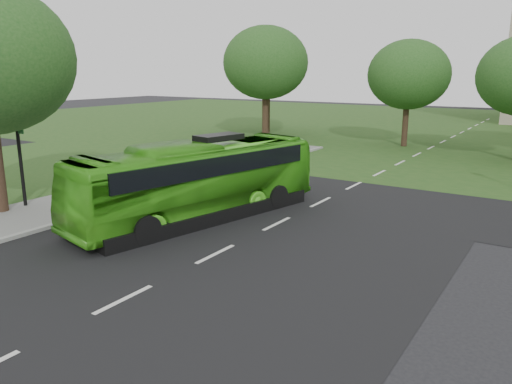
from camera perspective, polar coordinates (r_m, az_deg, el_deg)
ground at (r=15.25m, az=-9.29°, el=-9.31°), size 160.00×160.00×0.00m
street_surfaces at (r=35.03m, az=15.90°, el=3.48°), size 120.00×120.00×0.15m
tree_park_a at (r=44.01m, az=1.09°, el=14.54°), size 7.30×7.30×9.69m
tree_park_b at (r=41.69m, az=17.05°, el=12.69°), size 6.35×6.35×8.33m
tree_park_f at (r=49.05m, az=1.31°, el=14.22°), size 7.03×7.03×9.38m
bus at (r=20.44m, az=-6.58°, el=1.31°), size 5.00×11.53×3.13m
traffic_light at (r=23.55m, az=-25.34°, el=5.61°), size 0.85×0.21×5.34m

